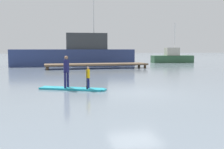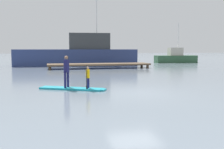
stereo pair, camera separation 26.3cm
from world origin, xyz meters
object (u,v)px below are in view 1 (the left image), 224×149
Objects in this scene: paddleboard_near at (72,89)px; paddler_adult at (66,69)px; fishing_boat_green_midground at (172,57)px; fishing_boat_white_large at (76,54)px; paddler_child_solo at (88,76)px.

paddler_adult is at bearing 150.34° from paddleboard_near.
paddler_adult is 0.26× the size of fishing_boat_green_midground.
paddler_adult is at bearing -98.41° from fishing_boat_white_large.
paddler_adult is 1.35× the size of paddler_child_solo.
paddler_child_solo is (0.77, -0.43, 0.70)m from paddleboard_near.
paddler_child_solo is 0.19× the size of fishing_boat_green_midground.
fishing_boat_white_large is at bearing -168.54° from fishing_boat_green_midground.
fishing_boat_white_large is (3.11, 21.07, 0.43)m from paddler_adult.
paddleboard_near is 2.77× the size of paddler_child_solo.
fishing_boat_white_large is 15.84m from fishing_boat_green_midground.
fishing_boat_green_midground reaches higher than paddler_child_solo.
fishing_boat_green_midground is (15.51, 3.15, -0.68)m from fishing_boat_white_large.
fishing_boat_white_large is (2.06, 21.67, 0.76)m from paddler_child_solo.
paddleboard_near is 1.12m from paddler_child_solo.
paddler_adult is at bearing 150.50° from paddler_child_solo.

